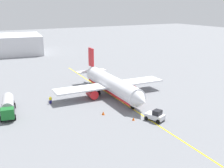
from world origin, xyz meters
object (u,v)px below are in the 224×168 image
object	(u,v)px
safety_cone_wingtip	(133,119)
airplane	(111,84)
fuel_tanker	(8,106)
pushback_tug	(155,116)
safety_cone_nose	(103,113)
refueling_worker	(50,100)

from	to	relation	value
safety_cone_wingtip	airplane	bearing A→B (deg)	166.57
fuel_tanker	airplane	bearing A→B (deg)	90.43
pushback_tug	safety_cone_wingtip	bearing A→B (deg)	-120.02
fuel_tanker	safety_cone_nose	bearing A→B (deg)	58.95
refueling_worker	safety_cone_wingtip	size ratio (longest dim) A/B	2.85
pushback_tug	refueling_worker	world-z (taller)	pushback_tug
airplane	safety_cone_nose	size ratio (longest dim) A/B	44.72
safety_cone_nose	fuel_tanker	bearing A→B (deg)	-121.05
pushback_tug	safety_cone_nose	distance (m)	10.59
fuel_tanker	refueling_worker	bearing A→B (deg)	100.15
safety_cone_wingtip	refueling_worker	bearing A→B (deg)	-146.89
fuel_tanker	refueling_worker	xyz separation A→B (m)	(-1.68, 9.37, -0.91)
airplane	fuel_tanker	world-z (taller)	airplane
safety_cone_nose	airplane	bearing A→B (deg)	143.66
pushback_tug	safety_cone_nose	world-z (taller)	pushback_tug
airplane	pushback_tug	world-z (taller)	airplane
fuel_tanker	safety_cone_wingtip	world-z (taller)	fuel_tanker
fuel_tanker	safety_cone_nose	world-z (taller)	fuel_tanker
airplane	pushback_tug	distance (m)	17.84
fuel_tanker	safety_cone_nose	size ratio (longest dim) A/B	15.71
safety_cone_wingtip	safety_cone_nose	bearing A→B (deg)	-144.68
pushback_tug	safety_cone_wingtip	size ratio (longest dim) A/B	6.80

